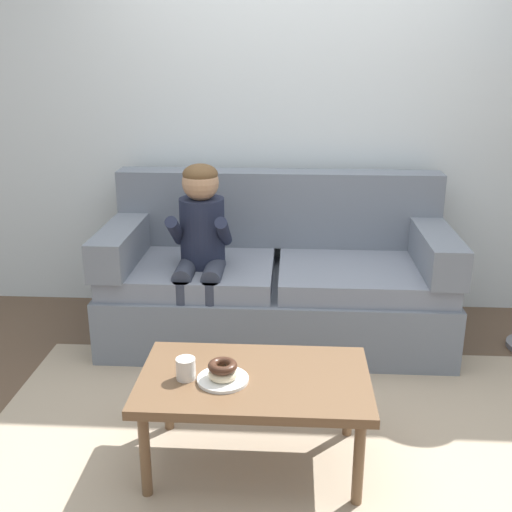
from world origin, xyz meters
name	(u,v)px	position (x,y,z in m)	size (l,w,h in m)	color
ground	(289,408)	(0.00, 0.00, 0.00)	(10.00, 10.00, 0.00)	brown
wall_back	(295,99)	(0.00, 1.40, 1.40)	(8.00, 0.10, 2.80)	silver
area_rug	(289,437)	(0.00, -0.25, 0.01)	(2.83, 1.70, 0.01)	tan
couch	(276,281)	(-0.09, 0.85, 0.35)	(2.04, 0.90, 0.98)	slate
coffee_table	(254,386)	(-0.15, -0.44, 0.38)	(0.95, 0.58, 0.43)	brown
person_child	(201,241)	(-0.52, 0.64, 0.67)	(0.34, 0.58, 1.10)	#1E2338
plate	(223,379)	(-0.27, -0.49, 0.44)	(0.21, 0.21, 0.01)	white
donut	(223,374)	(-0.27, -0.49, 0.46)	(0.12, 0.12, 0.04)	beige
donut_second	(223,366)	(-0.27, -0.49, 0.50)	(0.12, 0.12, 0.04)	#422619
mug	(186,369)	(-0.42, -0.48, 0.47)	(0.08, 0.08, 0.09)	silver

